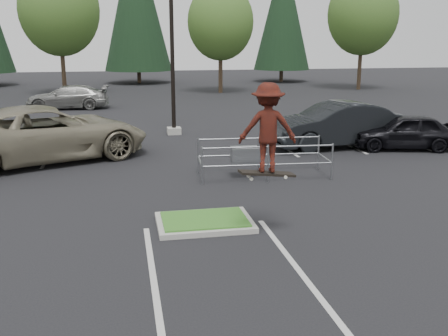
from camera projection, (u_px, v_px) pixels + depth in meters
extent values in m
plane|color=black|center=(205.00, 225.00, 12.20)|extent=(120.00, 120.00, 0.00)
cube|color=#9F9D94|center=(205.00, 222.00, 12.19)|extent=(2.20, 1.60, 0.12)
cube|color=#386821|center=(205.00, 219.00, 12.17)|extent=(1.95, 1.35, 0.05)
cube|color=beige|center=(51.00, 152.00, 19.94)|extent=(0.12, 5.20, 0.01)
cube|color=beige|center=(278.00, 143.00, 21.61)|extent=(0.12, 5.20, 0.01)
cube|color=beige|center=(340.00, 141.00, 22.11)|extent=(0.12, 5.20, 0.01)
cube|color=beige|center=(398.00, 139.00, 22.62)|extent=(0.12, 5.20, 0.01)
cube|color=beige|center=(155.00, 288.00, 9.09)|extent=(0.12, 6.00, 0.01)
cube|color=beige|center=(303.00, 275.00, 9.60)|extent=(0.12, 6.00, 0.01)
cube|color=#9F9D94|center=(174.00, 131.00, 23.69)|extent=(0.60, 0.60, 0.30)
cylinder|color=black|center=(171.00, 20.00, 22.52)|extent=(0.18, 0.18, 10.00)
cylinder|color=#38281C|center=(64.00, 72.00, 39.72)|extent=(0.32, 0.32, 3.50)
ellipsoid|color=#336726|center=(59.00, 10.00, 38.63)|extent=(5.89, 5.89, 6.77)
sphere|color=#336726|center=(68.00, 20.00, 38.63)|extent=(3.68, 3.68, 3.68)
sphere|color=#336726|center=(53.00, 18.00, 39.05)|extent=(4.05, 4.05, 4.05)
cylinder|color=#38281C|center=(220.00, 73.00, 41.34)|extent=(0.32, 0.32, 3.04)
ellipsoid|color=#336726|center=(220.00, 22.00, 40.39)|extent=(5.12, 5.12, 5.89)
sphere|color=#336726|center=(229.00, 30.00, 40.37)|extent=(3.20, 3.20, 3.20)
sphere|color=#336726|center=(213.00, 28.00, 40.79)|extent=(3.52, 3.52, 3.52)
cylinder|color=#38281C|center=(359.00, 69.00, 44.00)|extent=(0.32, 0.32, 3.42)
ellipsoid|color=#336726|center=(363.00, 14.00, 42.93)|extent=(5.76, 5.76, 6.62)
sphere|color=#336726|center=(371.00, 23.00, 42.93)|extent=(3.60, 3.60, 3.60)
sphere|color=#336726|center=(355.00, 21.00, 43.35)|extent=(3.96, 3.96, 3.96)
cylinder|color=#38281C|center=(139.00, 77.00, 50.63)|extent=(0.36, 0.36, 1.20)
cylinder|color=#38281C|center=(281.00, 75.00, 52.28)|extent=(0.36, 0.36, 1.20)
cone|color=black|center=(283.00, 10.00, 50.78)|extent=(5.50, 5.50, 11.30)
cylinder|color=gray|center=(202.00, 166.00, 15.43)|extent=(0.06, 0.06, 1.14)
cylinder|color=gray|center=(198.00, 156.00, 16.77)|extent=(0.06, 0.06, 1.14)
cylinder|color=gray|center=(268.00, 164.00, 15.67)|extent=(0.06, 0.06, 1.14)
cylinder|color=gray|center=(259.00, 154.00, 17.01)|extent=(0.06, 0.06, 1.14)
cylinder|color=gray|center=(332.00, 162.00, 15.92)|extent=(0.06, 0.06, 1.14)
cylinder|color=gray|center=(318.00, 152.00, 17.25)|extent=(0.06, 0.06, 1.14)
cylinder|color=gray|center=(268.00, 165.00, 15.68)|extent=(3.96, 0.31, 0.05)
cylinder|color=gray|center=(268.00, 147.00, 15.55)|extent=(3.96, 0.31, 0.05)
cylinder|color=gray|center=(259.00, 155.00, 17.02)|extent=(3.96, 0.31, 0.05)
cylinder|color=gray|center=(259.00, 138.00, 16.88)|extent=(3.96, 0.31, 0.05)
cube|color=gray|center=(245.00, 155.00, 16.23)|extent=(0.88, 0.57, 0.48)
cube|color=black|center=(267.00, 173.00, 11.13)|extent=(1.24, 0.46, 0.19)
cylinder|color=silver|center=(251.00, 179.00, 10.96)|extent=(0.07, 0.04, 0.07)
cylinder|color=silver|center=(249.00, 176.00, 11.19)|extent=(0.07, 0.04, 0.07)
cylinder|color=silver|center=(286.00, 177.00, 11.10)|extent=(0.07, 0.04, 0.07)
cylinder|color=silver|center=(282.00, 174.00, 11.33)|extent=(0.07, 0.04, 0.07)
imported|color=maroon|center=(268.00, 128.00, 10.89)|extent=(1.30, 0.87, 1.87)
imported|color=gray|center=(44.00, 134.00, 18.30)|extent=(7.76, 5.79, 1.96)
imported|color=black|center=(335.00, 125.00, 20.71)|extent=(5.60, 2.52, 1.79)
imported|color=black|center=(405.00, 131.00, 20.38)|extent=(4.35, 2.52, 1.39)
imported|color=gray|center=(68.00, 97.00, 32.06)|extent=(5.03, 2.27, 1.43)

